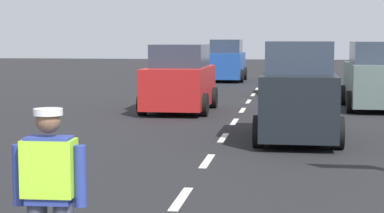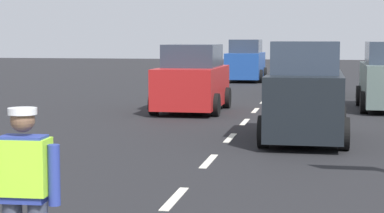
% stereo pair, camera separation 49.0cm
% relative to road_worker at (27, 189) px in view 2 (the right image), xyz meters
% --- Properties ---
extents(ground_plane, '(96.00, 96.00, 0.00)m').
position_rel_road_worker_xyz_m(ground_plane, '(0.56, 18.97, -0.93)').
color(ground_plane, black).
extents(lane_center_line, '(0.14, 46.40, 0.01)m').
position_rel_road_worker_xyz_m(lane_center_line, '(0.56, 23.17, -0.93)').
color(lane_center_line, silver).
rests_on(lane_center_line, ground).
extents(road_worker, '(0.76, 0.40, 1.67)m').
position_rel_road_worker_xyz_m(road_worker, '(0.00, 0.00, 0.00)').
color(road_worker, '#383D4C').
rests_on(road_worker, ground).
extents(car_oncoming_second, '(2.06, 3.88, 2.09)m').
position_rel_road_worker_xyz_m(car_oncoming_second, '(-1.36, 15.09, 0.04)').
color(car_oncoming_second, red).
rests_on(car_oncoming_second, ground).
extents(car_outgoing_ahead, '(1.86, 3.82, 2.21)m').
position_rel_road_worker_xyz_m(car_outgoing_ahead, '(2.24, 9.60, 0.10)').
color(car_outgoing_ahead, black).
rests_on(car_outgoing_ahead, ground).
extents(car_oncoming_third, '(2.01, 4.04, 2.20)m').
position_rel_road_worker_xyz_m(car_oncoming_third, '(-1.36, 30.20, 0.09)').
color(car_oncoming_third, '#1E4799').
rests_on(car_oncoming_third, ground).
extents(car_outgoing_far, '(1.95, 3.85, 2.09)m').
position_rel_road_worker_xyz_m(car_outgoing_far, '(2.32, 22.07, 0.04)').
color(car_outgoing_far, slate).
rests_on(car_outgoing_far, ground).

